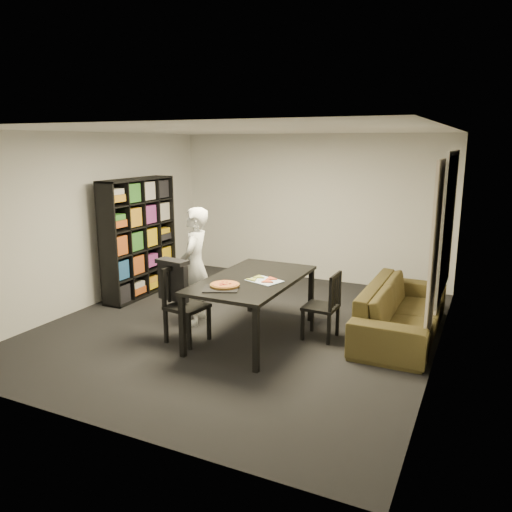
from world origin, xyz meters
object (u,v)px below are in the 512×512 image
at_px(baking_tray, 221,289).
at_px(sofa, 402,310).
at_px(bookshelf, 139,238).
at_px(person, 195,266).
at_px(chair_left, 181,299).
at_px(chair_right, 327,302).
at_px(pepperoni_pizza, 225,285).
at_px(dining_table, 253,283).

relative_size(baking_tray, sofa, 0.18).
xyz_separation_m(bookshelf, person, (1.52, -0.73, -0.15)).
bearing_deg(person, chair_left, 1.74).
bearing_deg(chair_right, person, -82.51).
bearing_deg(pepperoni_pizza, chair_left, 176.44).
relative_size(person, sofa, 0.71).
distance_m(bookshelf, sofa, 4.21).
height_order(baking_tray, sofa, baking_tray).
distance_m(dining_table, baking_tray, 0.61).
xyz_separation_m(bookshelf, chair_right, (3.34, -0.54, -0.45)).
xyz_separation_m(person, sofa, (2.65, 0.77, -0.47)).
distance_m(dining_table, chair_left, 0.91).
distance_m(chair_left, chair_right, 1.83).
distance_m(dining_table, pepperoni_pizza, 0.53).
xyz_separation_m(chair_left, baking_tray, (0.64, -0.13, 0.25)).
xyz_separation_m(chair_left, person, (-0.17, 0.61, 0.26)).
xyz_separation_m(bookshelf, sofa, (4.17, 0.04, -0.62)).
distance_m(dining_table, chair_right, 0.97).
relative_size(bookshelf, chair_left, 1.99).
height_order(bookshelf, person, bookshelf).
relative_size(dining_table, baking_tray, 4.72).
distance_m(bookshelf, person, 1.69).
xyz_separation_m(dining_table, sofa, (1.71, 0.92, -0.39)).
distance_m(chair_right, person, 1.85).
bearing_deg(sofa, person, 106.11).
distance_m(pepperoni_pizza, sofa, 2.36).
distance_m(bookshelf, chair_left, 2.20).
distance_m(bookshelf, baking_tray, 2.77).
relative_size(dining_table, person, 1.17).
height_order(person, pepperoni_pizza, person).
relative_size(bookshelf, chair_right, 2.19).
distance_m(baking_tray, pepperoni_pizza, 0.09).
bearing_deg(person, pepperoni_pizza, 37.34).
bearing_deg(bookshelf, dining_table, -19.73).
distance_m(chair_right, sofa, 1.02).
height_order(pepperoni_pizza, sofa, pepperoni_pizza).
bearing_deg(bookshelf, sofa, 0.48).
bearing_deg(pepperoni_pizza, person, 141.48).
bearing_deg(chair_left, baking_tray, -93.68).
distance_m(baking_tray, sofa, 2.42).
xyz_separation_m(bookshelf, chair_left, (1.69, -1.34, -0.41)).
height_order(dining_table, chair_right, chair_right).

